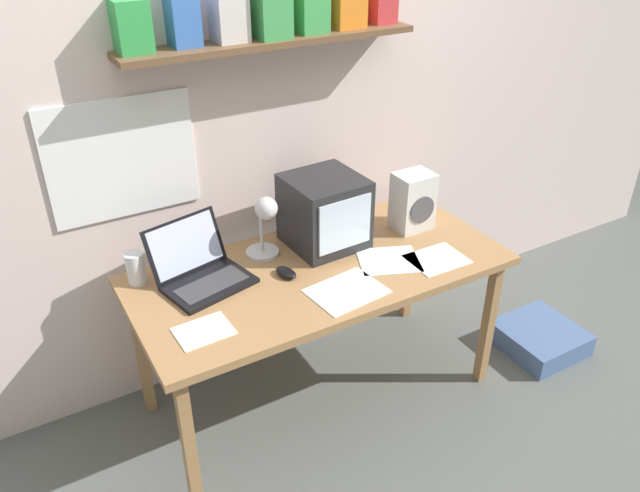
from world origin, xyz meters
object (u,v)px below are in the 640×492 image
at_px(desk_lamp, 265,221).
at_px(juice_glass, 136,270).
at_px(printed_handout, 204,331).
at_px(corner_desk, 320,279).
at_px(space_heater, 413,201).
at_px(floor_cushion, 540,338).
at_px(loose_paper_near_monitor, 347,291).
at_px(laptop, 199,267).
at_px(loose_paper_near_laptop, 437,259).
at_px(computer_mouse, 286,273).
at_px(crt_monitor, 324,211).
at_px(open_notebook, 389,260).

xyz_separation_m(desk_lamp, juice_glass, (-0.53, 0.09, -0.12)).
bearing_deg(desk_lamp, printed_handout, -142.57).
xyz_separation_m(corner_desk, desk_lamp, (-0.16, 0.17, 0.24)).
bearing_deg(space_heater, floor_cushion, -31.11).
bearing_deg(desk_lamp, loose_paper_near_monitor, -69.32).
height_order(corner_desk, space_heater, space_heater).
height_order(juice_glass, space_heater, space_heater).
relative_size(laptop, juice_glass, 2.93).
bearing_deg(printed_handout, juice_glass, 104.89).
relative_size(desk_lamp, printed_handout, 1.43).
distance_m(corner_desk, floor_cushion, 1.31).
bearing_deg(loose_paper_near_laptop, laptop, 158.85).
bearing_deg(space_heater, loose_paper_near_laptop, -105.57).
relative_size(space_heater, floor_cushion, 0.70).
distance_m(juice_glass, computer_mouse, 0.59).
distance_m(desk_lamp, printed_handout, 0.56).
height_order(corner_desk, computer_mouse, computer_mouse).
distance_m(computer_mouse, printed_handout, 0.45).
xyz_separation_m(corner_desk, crt_monitor, (0.12, 0.16, 0.21)).
bearing_deg(loose_paper_near_monitor, space_heater, 28.84).
bearing_deg(loose_paper_near_laptop, computer_mouse, 161.18).
bearing_deg(corner_desk, juice_glass, 159.00).
bearing_deg(loose_paper_near_monitor, juice_glass, 145.50).
distance_m(juice_glass, open_notebook, 1.03).
height_order(laptop, loose_paper_near_monitor, laptop).
distance_m(space_heater, floor_cushion, 1.05).
xyz_separation_m(loose_paper_near_laptop, loose_paper_near_monitor, (-0.46, -0.01, 0.00)).
xyz_separation_m(laptop, computer_mouse, (0.31, -0.15, -0.04)).
height_order(computer_mouse, loose_paper_near_monitor, computer_mouse).
bearing_deg(corner_desk, crt_monitor, 54.43).
relative_size(laptop, space_heater, 1.46).
distance_m(crt_monitor, printed_handout, 0.78).
xyz_separation_m(computer_mouse, open_notebook, (0.43, -0.11, -0.01)).
distance_m(corner_desk, loose_paper_near_monitor, 0.22).
bearing_deg(juice_glass, loose_paper_near_laptop, -22.02).
xyz_separation_m(laptop, loose_paper_near_laptop, (0.92, -0.36, -0.06)).
relative_size(corner_desk, open_notebook, 4.98).
distance_m(juice_glass, space_heater, 1.23).
height_order(crt_monitor, loose_paper_near_laptop, crt_monitor).
bearing_deg(crt_monitor, desk_lamp, 174.79).
distance_m(printed_handout, floor_cushion, 1.84).
relative_size(corner_desk, space_heater, 5.87).
distance_m(laptop, loose_paper_near_laptop, 0.99).
bearing_deg(space_heater, printed_handout, -167.55).
xyz_separation_m(loose_paper_near_laptop, floor_cushion, (0.69, -0.08, -0.65)).
bearing_deg(computer_mouse, juice_glass, 154.50).
bearing_deg(loose_paper_near_monitor, desk_lamp, 112.58).
bearing_deg(space_heater, juice_glass, 171.46).
relative_size(juice_glass, loose_paper_near_monitor, 0.43).
distance_m(laptop, desk_lamp, 0.33).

